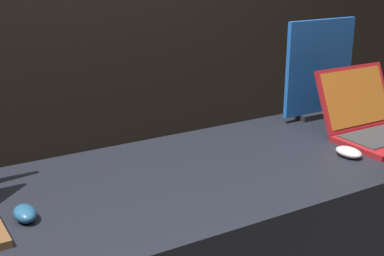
{
  "coord_description": "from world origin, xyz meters",
  "views": [
    {
      "loc": [
        -0.8,
        -0.96,
        1.59
      ],
      "look_at": [
        -0.01,
        0.36,
        1.09
      ],
      "focal_mm": 50.0,
      "sensor_mm": 36.0,
      "label": 1
    }
  ],
  "objects_px": {
    "laptop_back": "(374,123)",
    "promo_stand_back": "(319,72)",
    "mouse_front": "(25,213)",
    "mouse_back": "(349,152)"
  },
  "relations": [
    {
      "from": "mouse_front",
      "to": "laptop_back",
      "type": "height_order",
      "value": "laptop_back"
    },
    {
      "from": "mouse_front",
      "to": "promo_stand_back",
      "type": "bearing_deg",
      "value": 12.78
    },
    {
      "from": "laptop_back",
      "to": "promo_stand_back",
      "type": "height_order",
      "value": "promo_stand_back"
    },
    {
      "from": "mouse_front",
      "to": "mouse_back",
      "type": "relative_size",
      "value": 0.9
    },
    {
      "from": "laptop_back",
      "to": "mouse_back",
      "type": "bearing_deg",
      "value": -157.67
    },
    {
      "from": "laptop_back",
      "to": "promo_stand_back",
      "type": "distance_m",
      "value": 0.33
    },
    {
      "from": "mouse_front",
      "to": "mouse_back",
      "type": "xyz_separation_m",
      "value": [
        1.06,
        -0.1,
        -0.0
      ]
    },
    {
      "from": "laptop_back",
      "to": "promo_stand_back",
      "type": "xyz_separation_m",
      "value": [
        0.0,
        0.3,
        0.13
      ]
    },
    {
      "from": "laptop_back",
      "to": "mouse_back",
      "type": "distance_m",
      "value": 0.25
    },
    {
      "from": "mouse_front",
      "to": "laptop_back",
      "type": "relative_size",
      "value": 0.26
    }
  ]
}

